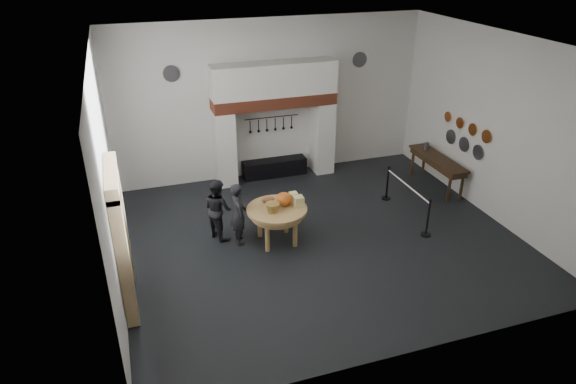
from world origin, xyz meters
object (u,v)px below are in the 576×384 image
object	(u,v)px
work_table	(277,210)
barrier_post_near	(428,219)
iron_range	(274,168)
visitor_far	(218,209)
barrier_post_far	(387,184)
visitor_near	(239,214)
side_table	(438,159)

from	to	relation	value
work_table	barrier_post_near	size ratio (longest dim) A/B	1.54
work_table	barrier_post_near	bearing A→B (deg)	-13.95
iron_range	work_table	bearing A→B (deg)	-105.94
visitor_far	barrier_post_far	bearing A→B (deg)	-109.48
visitor_near	barrier_post_near	world-z (taller)	visitor_near
work_table	barrier_post_near	distance (m)	3.59
work_table	visitor_far	distance (m)	1.40
work_table	barrier_post_far	world-z (taller)	barrier_post_far
visitor_far	visitor_near	bearing A→B (deg)	-160.48
work_table	visitor_near	size ratio (longest dim) A/B	0.92
side_table	barrier_post_far	world-z (taller)	same
work_table	visitor_far	world-z (taller)	visitor_far
work_table	visitor_far	bearing A→B (deg)	152.44
iron_range	barrier_post_near	world-z (taller)	barrier_post_near
iron_range	side_table	world-z (taller)	side_table
visitor_near	barrier_post_near	bearing A→B (deg)	-105.22
work_table	barrier_post_near	world-z (taller)	barrier_post_near
barrier_post_near	visitor_far	bearing A→B (deg)	162.23
iron_range	visitor_far	distance (m)	3.72
visitor_near	visitor_far	bearing A→B (deg)	44.20
barrier_post_near	barrier_post_far	distance (m)	2.00
barrier_post_far	work_table	bearing A→B (deg)	-161.76
side_table	barrier_post_near	world-z (taller)	same
visitor_far	side_table	world-z (taller)	visitor_far
iron_range	visitor_near	size ratio (longest dim) A/B	1.27
iron_range	side_table	xyz separation A→B (m)	(4.10, -2.18, 0.62)
visitor_near	barrier_post_far	size ratio (longest dim) A/B	1.67
side_table	barrier_post_far	xyz separation A→B (m)	(-1.66, -0.24, -0.42)
visitor_far	barrier_post_far	world-z (taller)	visitor_far
iron_range	side_table	distance (m)	4.69
work_table	side_table	distance (m)	5.30
iron_range	barrier_post_far	bearing A→B (deg)	-44.75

